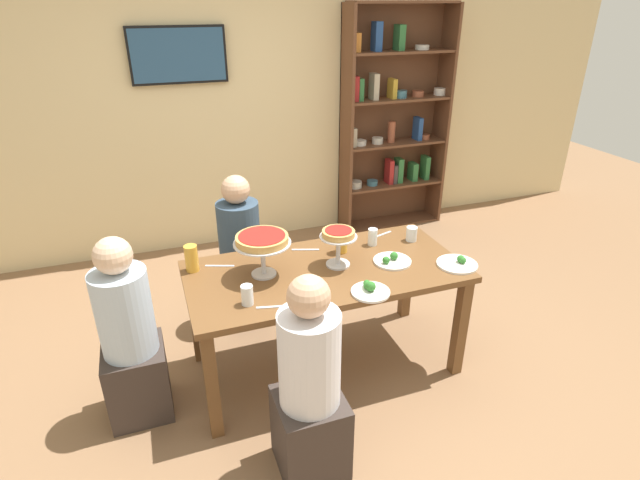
# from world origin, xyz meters

# --- Properties ---
(ground_plane) EXTENTS (12.00, 12.00, 0.00)m
(ground_plane) POSITION_xyz_m (0.00, 0.00, 0.00)
(ground_plane) COLOR #846042
(rear_partition) EXTENTS (8.00, 0.12, 2.80)m
(rear_partition) POSITION_xyz_m (0.00, 2.20, 1.40)
(rear_partition) COLOR beige
(rear_partition) RESTS_ON ground_plane
(dining_table) EXTENTS (1.69, 0.82, 0.74)m
(dining_table) POSITION_xyz_m (0.00, 0.00, 0.65)
(dining_table) COLOR brown
(dining_table) RESTS_ON ground_plane
(bookshelf) EXTENTS (1.10, 0.30, 2.21)m
(bookshelf) POSITION_xyz_m (1.47, 2.02, 1.11)
(bookshelf) COLOR brown
(bookshelf) RESTS_ON ground_plane
(television) EXTENTS (0.81, 0.05, 0.47)m
(television) POSITION_xyz_m (-0.55, 2.11, 1.80)
(television) COLOR black
(diner_near_left) EXTENTS (0.34, 0.34, 1.15)m
(diner_near_left) POSITION_xyz_m (-0.35, -0.73, 0.49)
(diner_near_left) COLOR #382D28
(diner_near_left) RESTS_ON ground_plane
(diner_head_west) EXTENTS (0.34, 0.34, 1.15)m
(diner_head_west) POSITION_xyz_m (-1.17, -0.02, 0.49)
(diner_head_west) COLOR #382D28
(diner_head_west) RESTS_ON ground_plane
(diner_far_left) EXTENTS (0.34, 0.34, 1.15)m
(diner_far_left) POSITION_xyz_m (-0.39, 0.73, 0.49)
(diner_far_left) COLOR #382D28
(diner_far_left) RESTS_ON ground_plane
(deep_dish_pizza_stand) EXTENTS (0.34, 0.34, 0.26)m
(deep_dish_pizza_stand) POSITION_xyz_m (-0.37, 0.06, 0.96)
(deep_dish_pizza_stand) COLOR silver
(deep_dish_pizza_stand) RESTS_ON dining_table
(personal_pizza_stand) EXTENTS (0.23, 0.23, 0.24)m
(personal_pizza_stand) POSITION_xyz_m (0.09, 0.02, 0.92)
(personal_pizza_stand) COLOR silver
(personal_pizza_stand) RESTS_ON dining_table
(salad_plate_near_diner) EXTENTS (0.25, 0.25, 0.06)m
(salad_plate_near_diner) POSITION_xyz_m (0.79, -0.24, 0.75)
(salad_plate_near_diner) COLOR white
(salad_plate_near_diner) RESTS_ON dining_table
(salad_plate_far_diner) EXTENTS (0.24, 0.24, 0.06)m
(salad_plate_far_diner) POSITION_xyz_m (0.42, -0.06, 0.75)
(salad_plate_far_diner) COLOR white
(salad_plate_far_diner) RESTS_ON dining_table
(salad_plate_spare) EXTENTS (0.22, 0.22, 0.07)m
(salad_plate_spare) POSITION_xyz_m (0.14, -0.34, 0.76)
(salad_plate_spare) COLOR white
(salad_plate_spare) RESTS_ON dining_table
(beer_glass_amber_tall) EXTENTS (0.08, 0.08, 0.16)m
(beer_glass_amber_tall) POSITION_xyz_m (0.18, 0.18, 0.82)
(beer_glass_amber_tall) COLOR gold
(beer_glass_amber_tall) RESTS_ON dining_table
(beer_glass_amber_short) EXTENTS (0.08, 0.08, 0.17)m
(beer_glass_amber_short) POSITION_xyz_m (-0.77, 0.25, 0.82)
(beer_glass_amber_short) COLOR gold
(beer_glass_amber_short) RESTS_ON dining_table
(water_glass_clear_near) EXTENTS (0.07, 0.07, 0.10)m
(water_glass_clear_near) POSITION_xyz_m (0.69, 0.17, 0.79)
(water_glass_clear_near) COLOR white
(water_glass_clear_near) RESTS_ON dining_table
(water_glass_clear_far) EXTENTS (0.07, 0.07, 0.11)m
(water_glass_clear_far) POSITION_xyz_m (-0.53, -0.22, 0.80)
(water_glass_clear_far) COLOR white
(water_glass_clear_far) RESTS_ON dining_table
(water_glass_clear_spare) EXTENTS (0.06, 0.06, 0.12)m
(water_glass_clear_spare) POSITION_xyz_m (0.41, 0.20, 0.80)
(water_glass_clear_spare) COLOR white
(water_glass_clear_spare) RESTS_ON dining_table
(cutlery_fork_near) EXTENTS (0.18, 0.07, 0.00)m
(cutlery_fork_near) POSITION_xyz_m (0.54, 0.32, 0.74)
(cutlery_fork_near) COLOR silver
(cutlery_fork_near) RESTS_ON dining_table
(cutlery_knife_near) EXTENTS (0.18, 0.07, 0.00)m
(cutlery_knife_near) POSITION_xyz_m (-0.04, 0.28, 0.74)
(cutlery_knife_near) COLOR silver
(cutlery_knife_near) RESTS_ON dining_table
(cutlery_fork_far) EXTENTS (0.17, 0.08, 0.00)m
(cutlery_fork_far) POSITION_xyz_m (-0.61, 0.25, 0.74)
(cutlery_fork_far) COLOR silver
(cutlery_fork_far) RESTS_ON dining_table
(cutlery_knife_far) EXTENTS (0.18, 0.06, 0.00)m
(cutlery_knife_far) POSITION_xyz_m (-0.41, -0.30, 0.74)
(cutlery_knife_far) COLOR silver
(cutlery_knife_far) RESTS_ON dining_table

